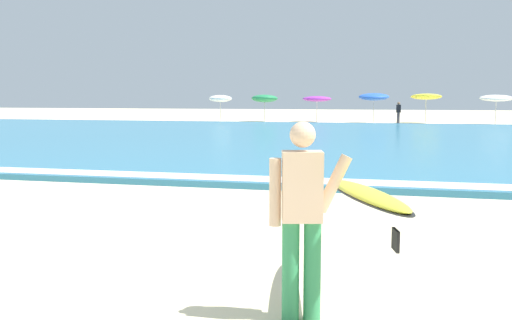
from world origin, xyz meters
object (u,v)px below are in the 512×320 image
at_px(beach_umbrella_1, 265,98).
at_px(beach_umbrella_3, 374,97).
at_px(surfer_with_board, 333,203).
at_px(beach_umbrella_5, 496,98).
at_px(beach_umbrella_0, 220,99).
at_px(beach_umbrella_2, 317,99).
at_px(beach_umbrella_4, 426,97).
at_px(beachgoer_near_row_left, 398,112).

height_order(beach_umbrella_1, beach_umbrella_3, beach_umbrella_3).
height_order(surfer_with_board, beach_umbrella_5, beach_umbrella_5).
height_order(beach_umbrella_0, beach_umbrella_5, beach_umbrella_5).
relative_size(beach_umbrella_2, beach_umbrella_4, 0.98).
bearing_deg(beachgoer_near_row_left, beach_umbrella_4, 49.29).
bearing_deg(beach_umbrella_3, surfer_with_board, -89.05).
bearing_deg(beach_umbrella_5, beach_umbrella_2, 176.46).
xyz_separation_m(surfer_with_board, beach_umbrella_1, (-8.95, 37.56, 0.77)).
bearing_deg(beach_umbrella_2, beach_umbrella_0, -166.85).
distance_m(beach_umbrella_3, beach_umbrella_5, 8.40).
xyz_separation_m(beach_umbrella_1, beach_umbrella_5, (16.73, -0.52, 0.04)).
height_order(beach_umbrella_4, beach_umbrella_5, beach_umbrella_4).
height_order(beach_umbrella_2, beach_umbrella_3, beach_umbrella_3).
bearing_deg(beach_umbrella_3, beach_umbrella_5, -0.17).
relative_size(beach_umbrella_1, beachgoer_near_row_left, 1.37).
xyz_separation_m(beach_umbrella_0, beach_umbrella_1, (3.16, 1.42, 0.00)).
relative_size(beach_umbrella_1, beach_umbrella_5, 0.96).
xyz_separation_m(beach_umbrella_2, beach_umbrella_5, (12.67, -0.79, 0.06)).
bearing_deg(surfer_with_board, beachgoer_near_row_left, 88.16).
xyz_separation_m(beach_umbrella_5, beachgoer_near_row_left, (-6.63, -1.50, -1.00)).
height_order(beach_umbrella_3, beachgoer_near_row_left, beach_umbrella_3).
xyz_separation_m(surfer_with_board, beach_umbrella_4, (3.12, 37.83, 0.91)).
height_order(surfer_with_board, beach_umbrella_0, beach_umbrella_0).
height_order(beach_umbrella_3, beach_umbrella_5, beach_umbrella_3).
height_order(beach_umbrella_3, beach_umbrella_4, beach_umbrella_3).
height_order(beach_umbrella_2, beach_umbrella_4, beach_umbrella_4).
height_order(beach_umbrella_2, beachgoer_near_row_left, beach_umbrella_2).
relative_size(beach_umbrella_0, beach_umbrella_4, 0.92).
relative_size(beach_umbrella_5, beachgoer_near_row_left, 1.43).
xyz_separation_m(surfer_with_board, beachgoer_near_row_left, (1.14, 35.54, -0.19)).
distance_m(beach_umbrella_0, beach_umbrella_2, 7.41).
xyz_separation_m(beach_umbrella_0, beachgoer_near_row_left, (13.26, -0.60, -0.96)).
distance_m(beach_umbrella_0, beach_umbrella_1, 3.46).
height_order(beach_umbrella_1, beach_umbrella_5, beach_umbrella_1).
xyz_separation_m(beach_umbrella_3, beach_umbrella_5, (8.40, -0.02, -0.09)).
bearing_deg(beach_umbrella_2, surfer_with_board, -82.63).
xyz_separation_m(beach_umbrella_1, beach_umbrella_4, (12.07, 0.27, 0.14)).
relative_size(beach_umbrella_3, beach_umbrella_4, 1.01).
bearing_deg(beach_umbrella_5, beach_umbrella_1, 178.22).
distance_m(surfer_with_board, beach_umbrella_1, 38.62).
xyz_separation_m(beach_umbrella_4, beachgoer_near_row_left, (-1.97, -2.29, -1.10)).
bearing_deg(surfer_with_board, beach_umbrella_1, 103.41).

